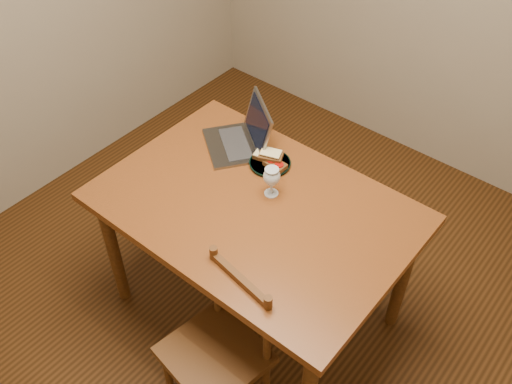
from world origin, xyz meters
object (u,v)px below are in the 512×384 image
Objects in this scene: table at (255,219)px; laptop at (243,135)px; milk_glass at (272,182)px; chair at (218,345)px; plate at (270,164)px.

table is 0.43m from laptop.
table is 0.18m from milk_glass.
table is 0.55m from chair.
table is at bearing -96.87° from milk_glass.
chair is at bearing -66.63° from plate.
plate is at bearing 25.67° from laptop.
laptop is at bearing 169.69° from plate.
plate is 0.20m from laptop.
chair is 0.95m from laptop.
milk_glass reaches higher than table.
table is 3.06× the size of chair.
chair is 1.07× the size of laptop.
plate is at bearing 114.73° from table.
table is 3.26× the size of laptop.
milk_glass is 0.35m from laptop.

